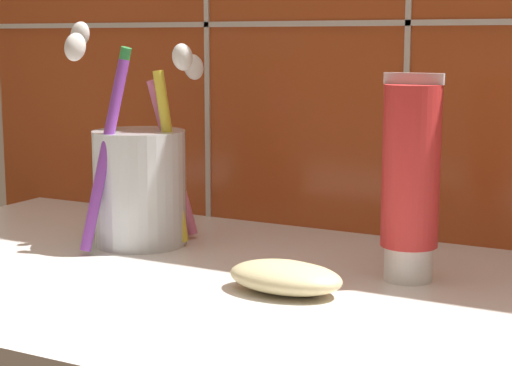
% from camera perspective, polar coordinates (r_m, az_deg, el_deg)
% --- Properties ---
extents(sink_counter, '(0.79, 0.37, 0.02)m').
position_cam_1_polar(sink_counter, '(0.61, 2.51, -7.86)').
color(sink_counter, silver).
rests_on(sink_counter, ground).
extents(toothbrush_cup, '(0.12, 0.12, 0.19)m').
position_cam_1_polar(toothbrush_cup, '(0.73, -7.77, 0.12)').
color(toothbrush_cup, silver).
rests_on(toothbrush_cup, sink_counter).
extents(toothpaste_tube, '(0.04, 0.04, 0.15)m').
position_cam_1_polar(toothpaste_tube, '(0.62, 10.28, 0.26)').
color(toothpaste_tube, white).
rests_on(toothpaste_tube, sink_counter).
extents(soap_bar, '(0.08, 0.05, 0.02)m').
position_cam_1_polar(soap_bar, '(0.59, 2.29, -6.34)').
color(soap_bar, beige).
rests_on(soap_bar, sink_counter).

